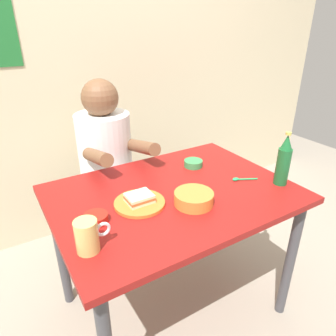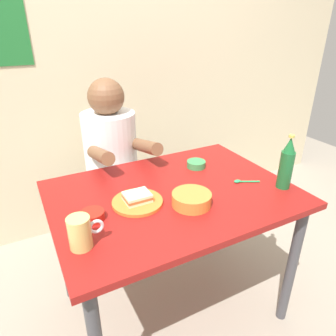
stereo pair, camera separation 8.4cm
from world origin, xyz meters
TOP-DOWN VIEW (x-y plane):
  - ground_plane at (0.00, 0.00)m, footprint 6.00×6.00m
  - wall_back at (-0.00, 1.05)m, footprint 4.40×0.09m
  - dining_table at (0.00, 0.00)m, footprint 1.10×0.80m
  - stool at (-0.09, 0.63)m, footprint 0.34×0.34m
  - person_seated at (-0.09, 0.62)m, footprint 0.33×0.56m
  - plate_orange at (-0.19, -0.02)m, footprint 0.22×0.22m
  - sandwich at (-0.19, -0.02)m, footprint 0.11×0.09m
  - beer_mug at (-0.46, -0.19)m, footprint 0.13×0.08m
  - beer_bottle at (0.48, -0.20)m, footprint 0.06×0.06m
  - soup_bowl_orange at (0.02, -0.14)m, footprint 0.17×0.17m
  - dip_bowl_green at (0.24, 0.17)m, footprint 0.10×0.10m
  - sambal_bowl_red at (-0.39, -0.04)m, footprint 0.10×0.10m
  - spoon at (0.34, -0.08)m, footprint 0.12×0.07m

SIDE VIEW (x-z plane):
  - ground_plane at x=0.00m, z-range 0.00..0.00m
  - stool at x=-0.09m, z-range 0.12..0.57m
  - dining_table at x=0.00m, z-range 0.28..1.02m
  - spoon at x=0.34m, z-range 0.74..0.75m
  - plate_orange at x=-0.19m, z-range 0.74..0.75m
  - sambal_bowl_red at x=-0.39m, z-range 0.74..0.78m
  - dip_bowl_green at x=0.24m, z-range 0.74..0.78m
  - person_seated at x=-0.09m, z-range 0.41..1.13m
  - soup_bowl_orange at x=0.02m, z-range 0.74..0.80m
  - sandwich at x=-0.19m, z-range 0.75..0.79m
  - beer_mug at x=-0.46m, z-range 0.74..0.86m
  - beer_bottle at x=0.48m, z-range 0.73..0.99m
  - wall_back at x=0.00m, z-range 0.00..2.60m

